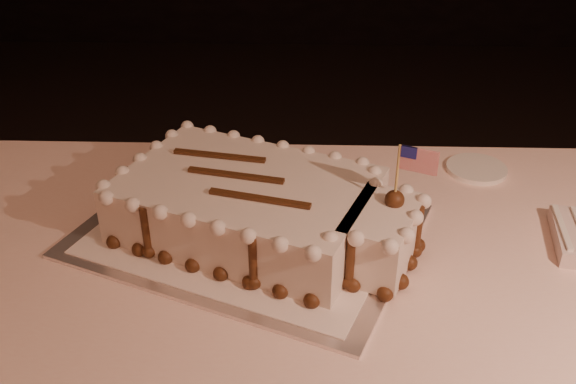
{
  "coord_description": "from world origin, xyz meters",
  "views": [
    {
      "loc": [
        -0.08,
        -0.44,
        1.49
      ],
      "look_at": [
        -0.11,
        0.61,
        0.85
      ],
      "focal_mm": 40.0,
      "sensor_mm": 36.0,
      "label": 1
    }
  ],
  "objects_px": {
    "banquet_table": "(336,371)",
    "sheet_cake": "(263,208)",
    "cake_board": "(248,231)",
    "side_plate": "(476,169)"
  },
  "relations": [
    {
      "from": "cake_board",
      "to": "sheet_cake",
      "type": "height_order",
      "value": "sheet_cake"
    },
    {
      "from": "banquet_table",
      "to": "sheet_cake",
      "type": "xyz_separation_m",
      "value": [
        -0.16,
        0.0,
        0.44
      ]
    },
    {
      "from": "cake_board",
      "to": "side_plate",
      "type": "height_order",
      "value": "side_plate"
    },
    {
      "from": "banquet_table",
      "to": "side_plate",
      "type": "height_order",
      "value": "side_plate"
    },
    {
      "from": "banquet_table",
      "to": "sheet_cake",
      "type": "distance_m",
      "value": 0.47
    },
    {
      "from": "side_plate",
      "to": "sheet_cake",
      "type": "bearing_deg",
      "value": -150.08
    },
    {
      "from": "banquet_table",
      "to": "sheet_cake",
      "type": "relative_size",
      "value": 3.83
    },
    {
      "from": "sheet_cake",
      "to": "side_plate",
      "type": "bearing_deg",
      "value": 29.92
    },
    {
      "from": "cake_board",
      "to": "sheet_cake",
      "type": "distance_m",
      "value": 0.07
    },
    {
      "from": "cake_board",
      "to": "sheet_cake",
      "type": "bearing_deg",
      "value": 0.41
    }
  ]
}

